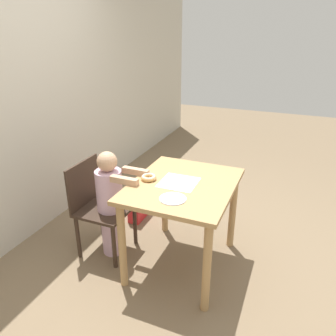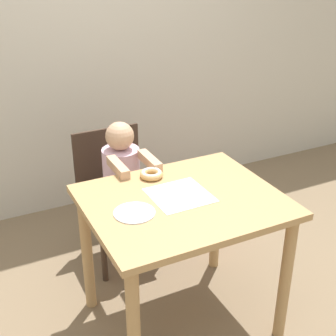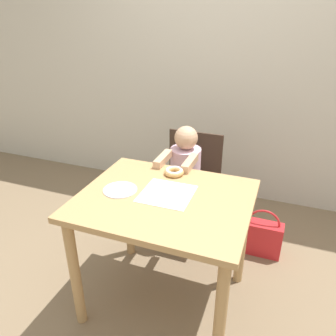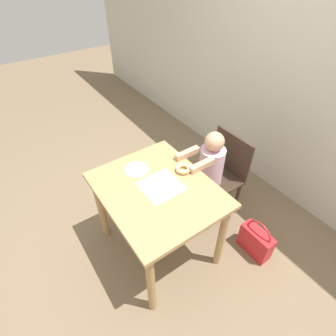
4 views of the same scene
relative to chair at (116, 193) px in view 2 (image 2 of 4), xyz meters
name	(u,v)px [view 2 (image 2 of 4)]	position (x,y,z in m)	size (l,w,h in m)	color
ground_plane	(181,318)	(0.08, -0.75, -0.45)	(12.00, 12.00, 0.00)	#7A664C
wall_back	(82,43)	(0.08, 0.78, 0.80)	(8.00, 0.05, 2.50)	beige
dining_table	(183,221)	(0.08, -0.75, 0.19)	(0.94, 0.78, 0.77)	tan
chair	(116,193)	(0.00, 0.00, 0.00)	(0.44, 0.43, 0.84)	#38281E
child_figure	(123,195)	(0.00, -0.12, 0.05)	(0.24, 0.43, 0.96)	silver
donut	(151,174)	(0.04, -0.47, 0.34)	(0.12, 0.12, 0.04)	tan
napkin	(179,195)	(0.08, -0.71, 0.32)	(0.29, 0.29, 0.00)	white
handbag	(202,216)	(0.60, -0.07, -0.30)	(0.30, 0.12, 0.39)	red
plate	(134,213)	(-0.18, -0.77, 0.32)	(0.19, 0.19, 0.01)	silver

